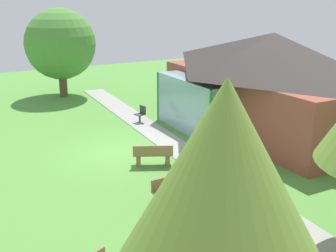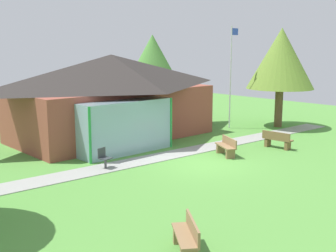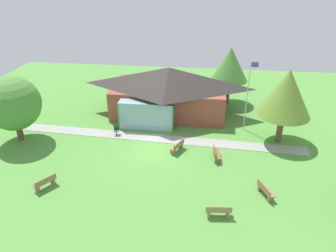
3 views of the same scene
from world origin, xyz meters
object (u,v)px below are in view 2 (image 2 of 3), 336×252
tree_behind_pavilion_right (153,60)px  tree_east_hedge (281,59)px  pavilion (113,95)px  flagpole (231,73)px  bench_rear_near_path (226,147)px  bench_front_left (187,237)px  patio_chair_west (104,159)px  bench_mid_right (277,140)px

tree_behind_pavilion_right → tree_east_hedge: bearing=-63.1°
pavilion → flagpole: (7.00, -2.46, 1.03)m
bench_rear_near_path → pavilion: bearing=39.1°
flagpole → tree_east_hedge: flagpole is taller
flagpole → bench_front_left: flagpole is taller
bench_front_left → pavilion: bearing=6.5°
patio_chair_west → bench_front_left: bearing=56.5°
bench_rear_near_path → bench_mid_right: size_ratio=1.01×
pavilion → tree_east_hedge: tree_east_hedge is taller
tree_east_hedge → flagpole: bearing=146.3°
bench_front_left → bench_mid_right: same height
bench_mid_right → tree_behind_pavilion_right: size_ratio=0.26×
flagpole → tree_east_hedge: 3.26m
bench_mid_right → flagpole: bearing=149.7°
patio_chair_west → tree_behind_pavilion_right: (9.59, 8.15, 3.67)m
pavilion → patio_chair_west: size_ratio=13.31×
bench_mid_right → patio_chair_west: patio_chair_west is taller
flagpole → tree_behind_pavilion_right: (-1.24, 5.86, 0.69)m
tree_behind_pavilion_right → bench_front_left: bearing=-128.1°
patio_chair_west → tree_behind_pavilion_right: tree_behind_pavilion_right is taller
bench_rear_near_path → bench_front_left: (-8.11, -5.54, 0.00)m
pavilion → flagpole: flagpole is taller
bench_front_left → tree_east_hedge: bearing=-28.9°
pavilion → bench_mid_right: bearing=-58.8°
tree_east_hedge → bench_mid_right: bearing=-147.0°
bench_rear_near_path → bench_front_left: size_ratio=1.04×
pavilion → tree_behind_pavilion_right: 6.91m
pavilion → bench_rear_near_path: (1.56, -6.76, -1.96)m
bench_rear_near_path → patio_chair_west: 5.75m
bench_rear_near_path → patio_chair_west: patio_chair_west is taller
flagpole → tree_behind_pavilion_right: flagpole is taller
tree_east_hedge → patio_chair_west: bearing=-177.7°
bench_rear_near_path → tree_east_hedge: bearing=-46.3°
bench_rear_near_path → patio_chair_west: bearing=95.6°
bench_mid_right → tree_behind_pavilion_right: tree_behind_pavilion_right is taller
bench_front_left → patio_chair_west: bearing=14.7°
bench_front_left → bench_rear_near_path: bearing=-21.1°
bench_mid_right → pavilion: bearing=-153.1°
bench_front_left → bench_mid_right: size_ratio=0.97×
tree_east_hedge → tree_behind_pavilion_right: 8.53m
flagpole → tree_behind_pavilion_right: 6.03m
tree_east_hedge → bench_rear_near_path: bearing=-162.4°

